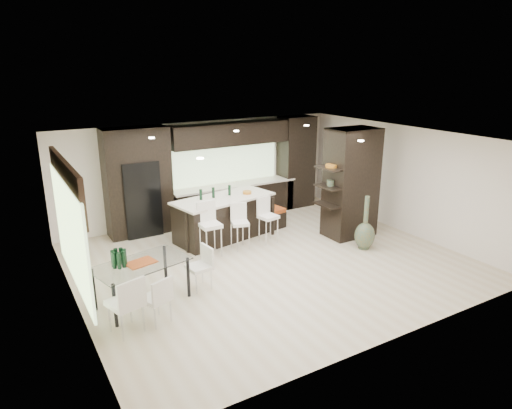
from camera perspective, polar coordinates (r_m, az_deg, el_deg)
ground at (r=10.11m, az=1.74°, el=-7.11°), size 8.00×8.00×0.00m
back_wall at (r=12.64m, az=-6.70°, el=4.22°), size 8.00×0.02×2.70m
left_wall at (r=8.33m, az=-22.23°, el=-3.85°), size 0.02×7.00×2.70m
right_wall at (r=12.18m, az=17.97°, el=3.00°), size 0.02×7.00×2.70m
ceiling at (r=9.33m, az=1.89°, el=8.18°), size 8.00×7.00×0.02m
window_left at (r=8.52m, az=-22.17°, el=-3.38°), size 0.04×3.20×1.90m
window_back at (r=12.80m, az=-4.19°, el=5.38°), size 3.40×0.04×1.20m
stone_accent at (r=8.28m, az=-22.67°, el=2.50°), size 0.08×3.00×0.80m
ceiling_spots at (r=9.55m, az=1.08°, el=8.27°), size 4.00×3.00×0.02m
back_cabinetry at (r=12.55m, az=-3.99°, el=4.21°), size 6.80×0.68×2.70m
refrigerator at (r=11.77m, az=-14.34°, el=0.81°), size 0.90×0.68×1.90m
partition_column at (r=11.47m, az=11.80°, el=2.64°), size 1.20×0.80×2.70m
kitchen_island at (r=11.30m, az=-4.02°, el=-1.64°), size 2.67×1.53×1.04m
stool_left at (r=10.27m, az=-5.71°, el=-3.78°), size 0.45×0.45×1.00m
stool_mid at (r=10.63m, az=-2.00°, el=-3.33°), size 0.48×0.48×0.87m
stool_right at (r=10.99m, az=1.55°, el=-2.55°), size 0.47×0.47×0.90m
bench at (r=11.83m, az=0.56°, el=-2.04°), size 1.44×0.75×0.53m
floor_vase at (r=10.86m, az=13.53°, el=-2.23°), size 0.53×0.53×1.28m
dining_table at (r=8.55m, az=-14.01°, el=-9.53°), size 1.80×1.28×0.78m
chair_near at (r=7.91m, az=-12.39°, el=-11.74°), size 0.54×0.54×0.77m
chair_far at (r=7.73m, az=-15.99°, el=-12.17°), size 0.61×0.61×0.91m
chair_end at (r=8.87m, az=-7.12°, el=-8.12°), size 0.47×0.47×0.77m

